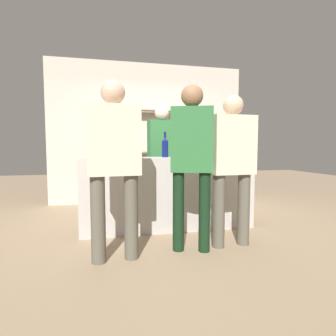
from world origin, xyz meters
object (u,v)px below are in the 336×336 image
wine_glass (200,149)px  server_behind_counter (162,151)px  counter_bottle_5 (223,148)px  cork_jar (208,152)px  counter_bottle_4 (118,148)px  counter_bottle_2 (213,147)px  customer_left (114,158)px  customer_center (192,154)px  counter_bottle_0 (193,148)px  ice_bucket (133,150)px  customer_right (232,160)px  counter_bottle_1 (186,148)px  counter_bottle_3 (165,147)px

wine_glass → server_behind_counter: (-0.40, 0.78, -0.03)m
counter_bottle_5 → cork_jar: size_ratio=2.00×
counter_bottle_4 → counter_bottle_5: counter_bottle_4 is taller
counter_bottle_2 → server_behind_counter: bearing=136.6°
cork_jar → customer_left: size_ratio=0.09×
cork_jar → customer_center: 0.95m
counter_bottle_5 → counter_bottle_0: bearing=173.0°
counter_bottle_2 → counter_bottle_5: (0.12, -0.08, -0.01)m
counter_bottle_2 → ice_bucket: size_ratio=1.67×
customer_right → customer_left: bearing=92.0°
wine_glass → server_behind_counter: 0.87m
counter_bottle_4 → counter_bottle_5: size_ratio=1.02×
counter_bottle_4 → customer_right: size_ratio=0.19×
server_behind_counter → customer_right: (0.49, -1.59, -0.08)m
ice_bucket → customer_right: size_ratio=0.13×
counter_bottle_0 → customer_left: customer_left is taller
ice_bucket → cork_jar: bearing=-1.0°
ice_bucket → cork_jar: size_ratio=1.35×
counter_bottle_5 → customer_center: customer_center is taller
counter_bottle_1 → ice_bucket: bearing=-179.0°
ice_bucket → customer_center: customer_center is taller
counter_bottle_1 → counter_bottle_5: counter_bottle_1 is taller
counter_bottle_3 → ice_bucket: counter_bottle_3 is taller
wine_glass → customer_center: customer_center is taller
counter_bottle_0 → counter_bottle_5: counter_bottle_0 is taller
ice_bucket → customer_left: customer_left is taller
counter_bottle_4 → server_behind_counter: bearing=45.6°
cork_jar → counter_bottle_2: bearing=52.9°
wine_glass → server_behind_counter: bearing=117.1°
counter_bottle_4 → cork_jar: 1.23m
counter_bottle_1 → ice_bucket: size_ratio=1.66×
counter_bottle_3 → wine_glass: bearing=-6.8°
counter_bottle_2 → counter_bottle_5: counter_bottle_2 is taller
counter_bottle_1 → customer_right: size_ratio=0.21×
server_behind_counter → customer_right: server_behind_counter is taller
cork_jar → counter_bottle_4: bearing=176.4°
customer_center → counter_bottle_3: bearing=23.5°
customer_left → customer_center: customer_center is taller
wine_glass → counter_bottle_0: bearing=115.9°
customer_center → ice_bucket: bearing=50.7°
ice_bucket → cork_jar: (1.03, -0.02, -0.02)m
counter_bottle_2 → counter_bottle_4: counter_bottle_2 is taller
wine_glass → ice_bucket: size_ratio=0.73×
counter_bottle_0 → server_behind_counter: bearing=117.4°
counter_bottle_1 → customer_center: size_ratio=0.20×
counter_bottle_4 → counter_bottle_5: 1.51m
counter_bottle_0 → customer_right: bearing=-80.6°
wine_glass → customer_center: size_ratio=0.09×
counter_bottle_2 → wine_glass: counter_bottle_2 is taller
ice_bucket → cork_jar: ice_bucket is taller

